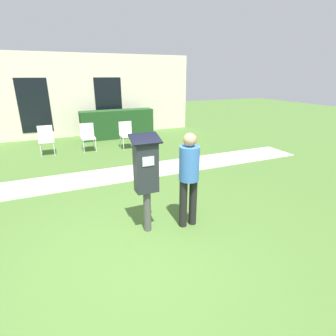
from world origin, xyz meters
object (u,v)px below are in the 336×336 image
at_px(person_standing, 189,173).
at_px(parking_meter, 146,172).
at_px(outdoor_chair_left, 46,138).
at_px(outdoor_chair_middle, 88,135).
at_px(outdoor_chair_right, 126,133).

bearing_deg(person_standing, parking_meter, -177.66).
bearing_deg(person_standing, outdoor_chair_left, 123.08).
bearing_deg(outdoor_chair_middle, outdoor_chair_left, 170.69).
bearing_deg(outdoor_chair_right, outdoor_chair_middle, -171.11).
xyz_separation_m(parking_meter, outdoor_chair_left, (-1.47, 5.42, -0.49)).
relative_size(parking_meter, person_standing, 1.01).
bearing_deg(person_standing, outdoor_chair_right, 97.83).
relative_size(outdoor_chair_left, outdoor_chair_middle, 1.00).
distance_m(parking_meter, person_standing, 0.69).
height_order(person_standing, outdoor_chair_right, person_standing).
relative_size(parking_meter, outdoor_chair_left, 1.77).
bearing_deg(outdoor_chair_left, parking_meter, -67.83).
bearing_deg(outdoor_chair_middle, person_standing, -85.06).
xyz_separation_m(person_standing, outdoor_chair_right, (0.37, 5.25, -0.40)).
distance_m(parking_meter, outdoor_chair_right, 5.27).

